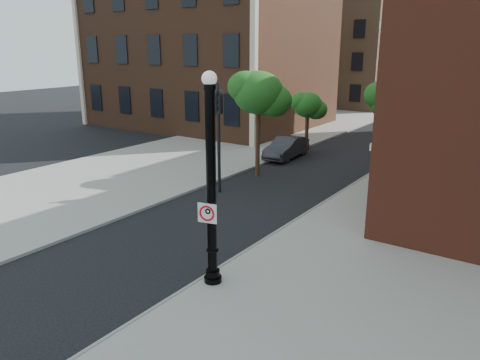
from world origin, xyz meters
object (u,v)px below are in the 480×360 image
Objects in this scene: parked_car at (286,148)px; no_parking_sign at (207,213)px; traffic_signal_left at (218,120)px; lamppost at (211,193)px; traffic_signal_right at (395,132)px.

no_parking_sign is at bearing -72.03° from parked_car.
traffic_signal_left is (-5.33, 7.54, 1.20)m from no_parking_sign.
parked_car is (-6.15, 15.61, -1.65)m from no_parking_sign.
lamppost reaches higher than traffic_signal_right.
traffic_signal_left is at bearing 126.01° from lamppost.
traffic_signal_right is (7.72, 1.50, -0.00)m from traffic_signal_left.
lamppost is 1.20× the size of traffic_signal_right.
traffic_signal_right is (8.53, -6.57, 2.85)m from parked_car.
lamppost is at bearing -71.71° from parked_car.
traffic_signal_right is (2.39, 9.04, 1.20)m from no_parking_sign.
lamppost is at bearing -65.05° from traffic_signal_left.
no_parking_sign is 0.11× the size of traffic_signal_right.
traffic_signal_left reaches higher than traffic_signal_right.
traffic_signal_right is (2.35, 8.88, 0.63)m from lamppost.
lamppost is 1.54× the size of parked_car.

